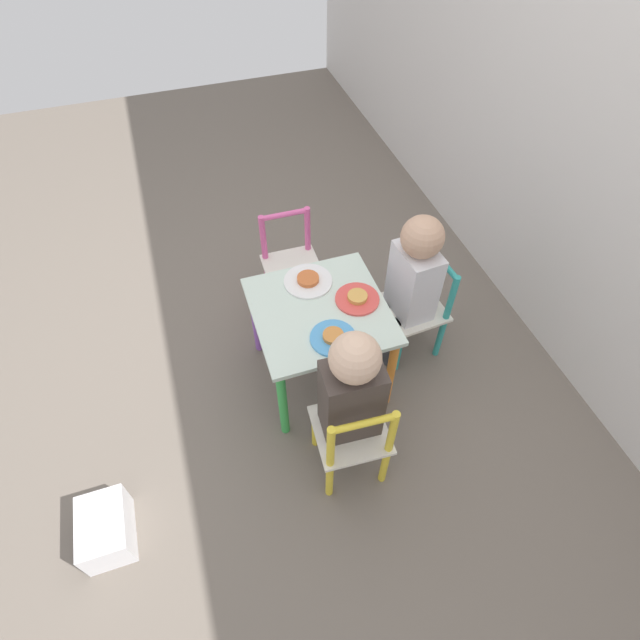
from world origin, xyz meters
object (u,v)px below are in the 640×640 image
Objects in this scene: kids_table at (320,321)px; chair_yellow at (352,437)px; storage_bin at (106,529)px; chair_pink at (291,267)px; plate_right at (333,337)px; child_right at (350,393)px; plate_left at (308,281)px; child_back at (411,279)px; plate_back at (357,298)px; chair_teal at (416,308)px.

chair_yellow is (0.46, -0.03, -0.12)m from kids_table.
kids_table is 2.25× the size of storage_bin.
chair_pink reaches higher than plate_right.
child_right is at bearing 92.70° from storage_bin.
plate_left is (-0.31, 0.00, 0.00)m from plate_right.
child_back is at bearing 72.59° from plate_left.
child_right is 0.60m from child_back.
plate_back is at bearing 45.00° from plate_left.
chair_teal is at bearing -131.09° from chair_yellow.
chair_yellow is at bearing -2.68° from plate_left.
chair_teal is 2.19× the size of storage_bin.
child_back is 1.46m from storage_bin.
chair_pink is 0.88m from child_right.
plate_back is at bearing -110.64° from child_right.
plate_left is 1.17m from storage_bin.
chair_yellow is at bearing 90.00° from child_right.
child_right is (0.43, -0.48, 0.21)m from chair_teal.
plate_left is (-0.55, 0.02, -0.00)m from child_right.
chair_pink is 0.52m from plate_back.
child_right reaches higher than plate_left.
plate_right is 0.75× the size of storage_bin.
child_back reaches higher than chair_teal.
plate_right reaches higher than storage_bin.
chair_yellow is 0.37m from plate_right.
child_back is 4.29× the size of plate_back.
chair_yellow is at bearing -48.91° from chair_teal.
child_right reaches higher than plate_right.
chair_pink is 0.61m from child_back.
plate_left is at bearing -135.00° from plate_back.
kids_table is 0.41m from child_back.
chair_yellow is at bearing -21.78° from plate_back.
plate_right is at bearing 0.00° from kids_table.
storage_bin is at bearing -75.41° from chair_teal.
plate_right is at bearing -91.81° from chair_yellow.
plate_back is (-0.46, 0.18, 0.20)m from chair_yellow.
child_back reaches higher than plate_back.
plate_back is at bearing 135.00° from plate_right.
chair_teal is at bearing 90.00° from child_back.
child_back reaches higher than kids_table.
plate_right is (0.15, 0.00, 0.08)m from kids_table.
plate_right is (-0.24, 0.02, -0.00)m from child_right.
child_right is at bearing -5.83° from plate_right.
plate_left is at bearing 180.00° from kids_table.
child_back is (-0.03, 0.40, 0.08)m from kids_table.
chair_teal is 2.54× the size of plate_left.
kids_table is 2.61× the size of plate_left.
plate_right is (0.61, -0.01, 0.20)m from chair_pink.
child_back is 0.42m from plate_left.
plate_back reaches higher than storage_bin.
chair_pink reaches higher than plate_left.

